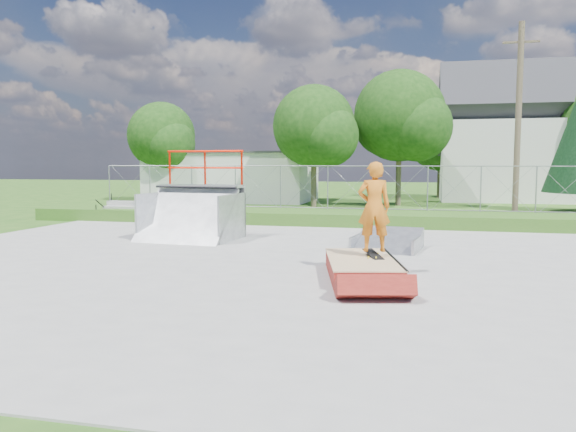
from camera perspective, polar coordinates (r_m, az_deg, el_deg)
name	(u,v)px	position (r m, az deg, el deg)	size (l,w,h in m)	color
ground	(255,266)	(13.13, -3.39, -5.13)	(120.00, 120.00, 0.00)	#255418
concrete_pad	(255,265)	(13.12, -3.39, -5.04)	(20.00, 16.00, 0.04)	gray
grass_berm	(323,217)	(22.28, 3.63, -0.15)	(24.00, 3.00, 0.50)	#255418
grind_box	(362,268)	(11.83, 7.49, -5.29)	(1.94, 3.05, 0.42)	maroon
quarter_pipe	(189,195)	(17.59, -10.02, 2.07)	(2.81, 2.37, 2.81)	gray
flat_bank_ramp	(387,241)	(15.63, 10.06, -2.53)	(1.72, 1.84, 0.53)	gray
skateboard	(373,255)	(12.03, 8.66, -3.90)	(0.22, 0.80, 0.02)	black
skater	(374,210)	(11.92, 8.73, 0.58)	(0.69, 0.45, 1.89)	orange
concrete_stairs	(119,211)	(24.43, -16.77, 0.47)	(1.50, 1.60, 0.80)	gray
chain_link_fence	(328,187)	(23.18, 4.06, 2.92)	(20.00, 0.06, 1.80)	gray
utility_building_flat	(234,177)	(36.31, -5.56, 3.95)	(10.00, 6.00, 3.00)	white
gable_house	(506,141)	(38.75, 21.28, 7.15)	(8.40, 6.08, 8.94)	white
utility_pole	(518,123)	(24.71, 22.34, 8.71)	(0.24, 0.24, 8.00)	brown
tree_left_near	(318,129)	(30.74, 3.05, 8.82)	(4.76, 4.48, 6.65)	brown
tree_center	(405,119)	(32.28, 11.76, 9.63)	(5.44, 5.12, 7.60)	brown
tree_left_far	(164,138)	(35.77, -12.50, 7.73)	(4.42, 4.16, 6.18)	brown
tree_back_mid	(444,145)	(40.27, 15.52, 6.95)	(4.08, 3.84, 5.70)	brown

